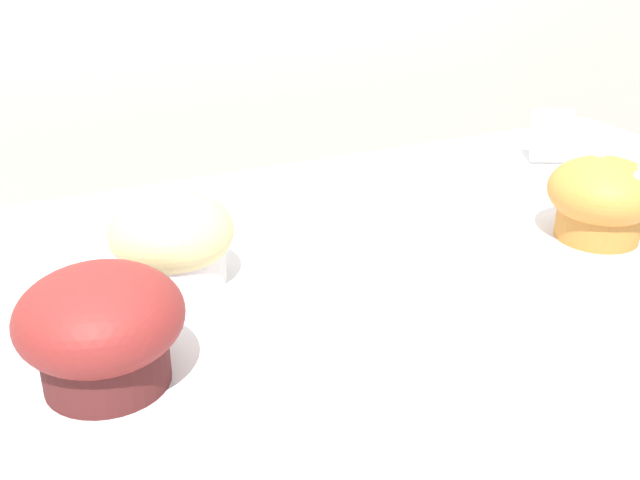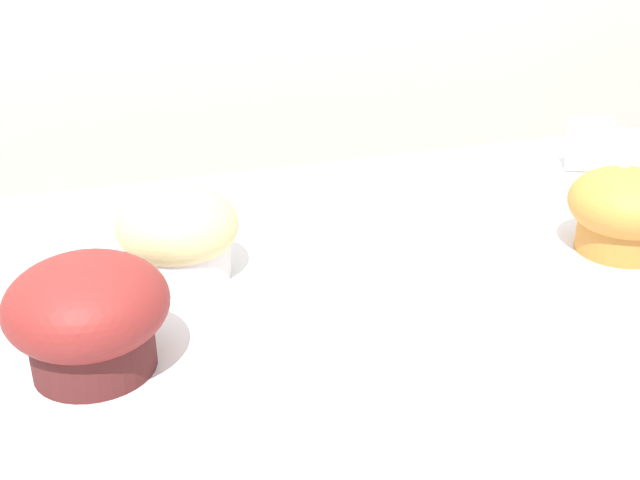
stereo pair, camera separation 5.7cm
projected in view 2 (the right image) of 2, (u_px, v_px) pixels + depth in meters
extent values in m
cube|color=beige|center=(233.00, 132.00, 1.12)|extent=(3.20, 0.10, 1.80)
cylinder|color=white|center=(180.00, 250.00, 0.61)|extent=(0.08, 0.08, 0.04)
ellipsoid|color=#D9C57F|center=(177.00, 225.00, 0.60)|extent=(0.10, 0.10, 0.06)
cylinder|color=#53201F|center=(92.00, 336.00, 0.49)|extent=(0.08, 0.08, 0.05)
ellipsoid|color=maroon|center=(87.00, 304.00, 0.48)|extent=(0.10, 0.10, 0.06)
cylinder|color=#C47E34|center=(622.00, 227.00, 0.65)|extent=(0.07, 0.07, 0.05)
ellipsoid|color=orange|center=(626.00, 202.00, 0.64)|extent=(0.10, 0.10, 0.06)
sphere|color=white|center=(624.00, 166.00, 0.64)|extent=(0.01, 0.01, 0.01)
cube|color=white|center=(590.00, 143.00, 0.84)|extent=(0.05, 0.04, 0.06)
cube|color=silver|center=(593.00, 149.00, 0.82)|extent=(0.05, 0.04, 0.06)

